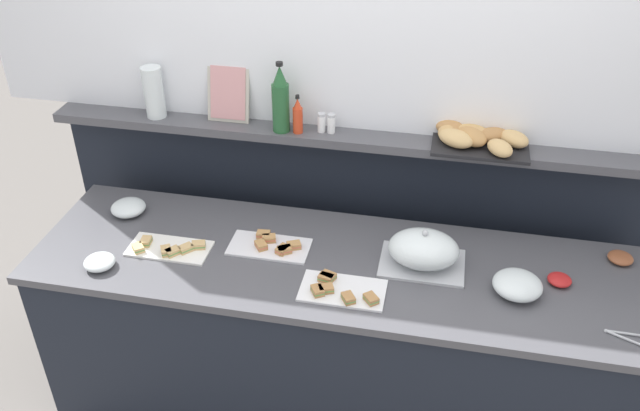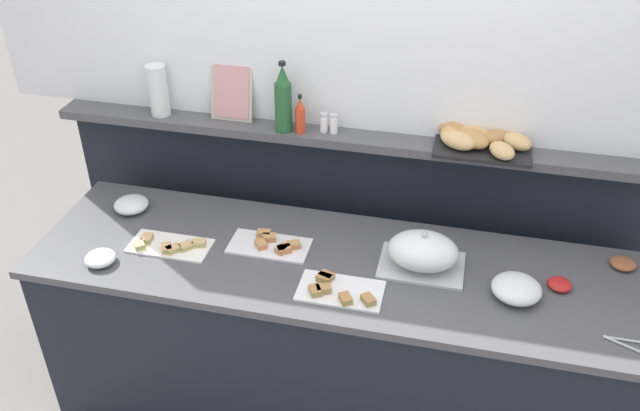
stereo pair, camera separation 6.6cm
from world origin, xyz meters
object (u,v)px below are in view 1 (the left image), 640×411
Objects in this scene: sandwich_platter_rear at (340,290)px; pepper_shaker at (331,124)px; glass_bowl_medium at (100,262)px; serving_cloche at (423,250)px; wine_bottle_green at (281,101)px; hot_sauce_bottle at (298,116)px; water_carafe at (154,92)px; glass_bowl_small at (517,286)px; condiment_bowl_cream at (620,258)px; serving_tongs at (630,337)px; sandwich_platter_side at (272,246)px; condiment_bowl_red at (560,280)px; sandwich_platter_front at (169,248)px; salt_shaker at (321,123)px; framed_picture at (228,93)px; glass_bowl_large at (128,208)px; bread_basket at (473,137)px.

pepper_shaker is at bearing 104.04° from sandwich_platter_rear.
pepper_shaker is (0.82, 0.68, 0.37)m from glass_bowl_medium.
wine_bottle_green is at bearing 150.34° from serving_cloche.
water_carafe is at bearing 177.63° from hot_sauce_bottle.
glass_bowl_small is at bearing -31.68° from pepper_shaker.
glass_bowl_small is 0.51m from condiment_bowl_cream.
serving_cloche is at bearing 160.08° from serving_tongs.
water_carafe is (-0.60, 0.02, -0.02)m from wine_bottle_green.
sandwich_platter_side is at bearing -33.22° from water_carafe.
pepper_shaker reaches higher than sandwich_platter_side.
sandwich_platter_rear reaches higher than serving_tongs.
condiment_bowl_red is at bearing 15.15° from sandwich_platter_rear.
salt_shaker is (0.54, 0.52, 0.38)m from sandwich_platter_front.
framed_picture is at bearing 171.35° from condiment_bowl_cream.
glass_bowl_medium is 0.72× the size of hot_sauce_bottle.
sandwich_platter_front is 1.01× the size of serving_cloche.
glass_bowl_large is 0.69m from framed_picture.
hot_sauce_bottle is (0.08, -0.00, -0.07)m from wine_bottle_green.
bread_basket is at bearing 28.45° from sandwich_platter_side.
glass_bowl_small is at bearing -67.04° from bread_basket.
framed_picture reaches higher than serving_cloche.
bread_basket is at bearing 69.62° from serving_cloche.
salt_shaker is at bearing 19.80° from glass_bowl_large.
sandwich_platter_rear is 0.98m from glass_bowl_medium.
sandwich_platter_rear is 3.78× the size of pepper_shaker.
pepper_shaker is at bearing -0.00° from water_carafe.
pepper_shaker is at bearing -179.94° from bread_basket.
condiment_bowl_cream is (0.42, 0.28, -0.02)m from glass_bowl_small.
glass_bowl_large is at bearing 169.55° from serving_tongs.
bread_basket is 1.78× the size of water_carafe.
hot_sauce_bottle is (0.03, 0.39, 0.41)m from sandwich_platter_side.
salt_shaker is at bearing 15.70° from hot_sauce_bottle.
condiment_bowl_red is 0.39× the size of water_carafe.
wine_bottle_green reaches higher than condiment_bowl_cream.
sandwich_platter_rear is 1.39× the size of water_carafe.
serving_cloche is 0.54m from condiment_bowl_red.
framed_picture is at bearing 174.90° from salt_shaker.
framed_picture is at bearing 178.00° from bread_basket.
glass_bowl_small reaches higher than sandwich_platter_side.
pepper_shaker reaches higher than glass_bowl_small.
bread_basket is (-0.64, 0.22, 0.37)m from condiment_bowl_cream.
wine_bottle_green reaches higher than sandwich_platter_front.
glass_bowl_large is 0.88× the size of hot_sauce_bottle.
sandwich_platter_side is 1.43m from condiment_bowl_cream.
wine_bottle_green is (-1.21, 0.39, 0.48)m from condiment_bowl_red.
bread_basket is at bearing 0.03° from water_carafe.
bread_basket is (-0.38, 0.42, 0.37)m from condiment_bowl_red.
serving_cloche is at bearing 6.32° from sandwich_platter_front.
serving_tongs is at bearing -25.80° from hot_sauce_bottle.
glass_bowl_large is at bearing -157.29° from wine_bottle_green.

